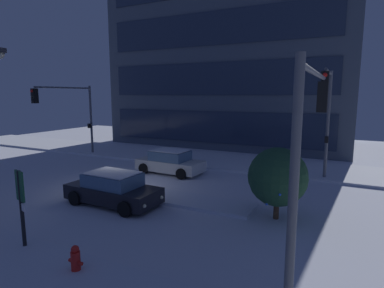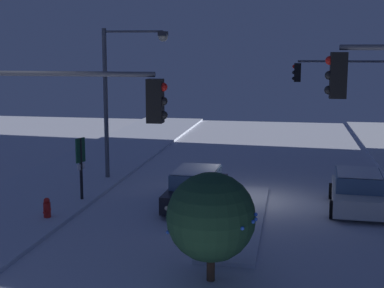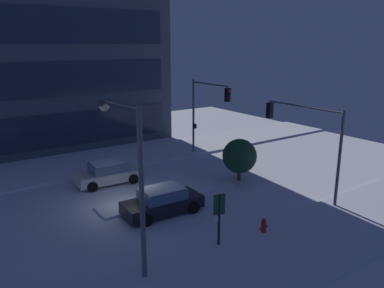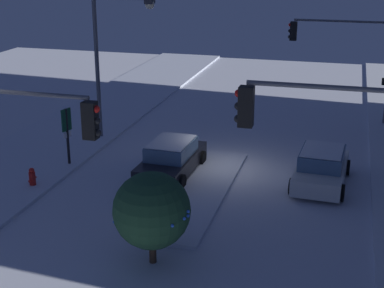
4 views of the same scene
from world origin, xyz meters
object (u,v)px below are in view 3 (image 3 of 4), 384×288
parking_info_sign (219,214)px  traffic_light_corner_near_right (306,131)px  car_far (108,173)px  traffic_light_corner_far_right (206,106)px  car_near (162,201)px  street_lamp_arched (129,163)px  decorated_tree_median (240,156)px  fire_hydrant (264,227)px

parking_info_sign → traffic_light_corner_near_right: bearing=-60.4°
car_far → traffic_light_corner_far_right: traffic_light_corner_far_right is taller
car_near → parking_info_sign: size_ratio=1.74×
street_lamp_arched → car_near: bearing=-47.8°
traffic_light_corner_near_right → parking_info_sign: 8.86m
traffic_light_corner_near_right → decorated_tree_median: bearing=20.6°
car_near → decorated_tree_median: bearing=14.6°
parking_info_sign → traffic_light_corner_far_right: bearing=-19.1°
car_near → street_lamp_arched: bearing=-131.3°
car_far → parking_info_sign: (0.88, -10.75, 0.96)m
fire_hydrant → parking_info_sign: size_ratio=0.33×
traffic_light_corner_near_right → fire_hydrant: traffic_light_corner_near_right is taller
street_lamp_arched → fire_hydrant: street_lamp_arched is taller
car_far → traffic_light_corner_near_right: bearing=139.6°
car_far → fire_hydrant: bearing=110.4°
car_far → traffic_light_corner_near_right: size_ratio=0.76×
decorated_tree_median → car_near: bearing=-167.2°
street_lamp_arched → parking_info_sign: size_ratio=2.69×
parking_info_sign → decorated_tree_median: (6.73, 6.21, 0.07)m
car_near → decorated_tree_median: 7.25m
traffic_light_corner_far_right → decorated_tree_median: 6.26m
traffic_light_corner_near_right → decorated_tree_median: traffic_light_corner_near_right is taller
decorated_tree_median → street_lamp_arched: bearing=-152.5°
traffic_light_corner_far_right → traffic_light_corner_near_right: (0.24, -9.64, -0.26)m
car_near → parking_info_sign: 4.72m
street_lamp_arched → fire_hydrant: size_ratio=8.20×
street_lamp_arched → parking_info_sign: (4.04, -0.59, -2.97)m
traffic_light_corner_near_right → fire_hydrant: (-5.69, -2.42, -3.65)m
traffic_light_corner_far_right → parking_info_sign: traffic_light_corner_far_right is taller
car_near → traffic_light_corner_near_right: traffic_light_corner_near_right is taller
car_near → street_lamp_arched: 6.77m
decorated_tree_median → parking_info_sign: bearing=-137.3°
traffic_light_corner_near_right → parking_info_sign: bearing=104.4°
traffic_light_corner_far_right → fire_hydrant: 13.79m
traffic_light_corner_near_right → street_lamp_arched: size_ratio=0.83×
car_near → decorated_tree_median: decorated_tree_median is taller
traffic_light_corner_near_right → traffic_light_corner_far_right: bearing=1.4°
parking_info_sign → car_far: bearing=19.9°
car_near → street_lamp_arched: street_lamp_arched is taller
car_far → decorated_tree_median: 8.92m
traffic_light_corner_far_right → fire_hydrant: size_ratio=7.33×
car_near → car_far: size_ratio=1.03×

